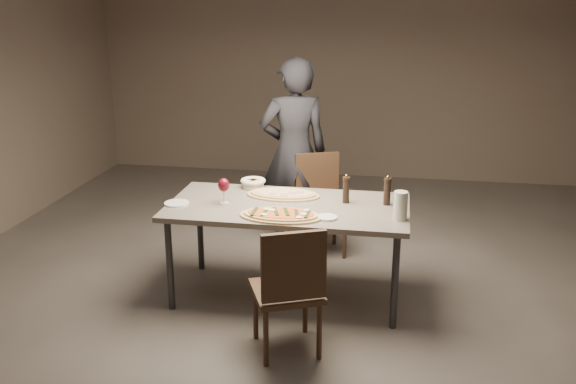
% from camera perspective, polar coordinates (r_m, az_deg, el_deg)
% --- Properties ---
extents(room, '(7.00, 7.00, 7.00)m').
position_cam_1_polar(room, '(4.65, 0.00, 6.48)').
color(room, '#5D5650').
rests_on(room, ground).
extents(dining_table, '(1.80, 0.90, 0.75)m').
position_cam_1_polar(dining_table, '(4.83, 0.00, -1.78)').
color(dining_table, slate).
rests_on(dining_table, ground).
extents(zucchini_pizza, '(0.59, 0.33, 0.05)m').
position_cam_1_polar(zucchini_pizza, '(4.55, -0.64, -2.04)').
color(zucchini_pizza, tan).
rests_on(zucchini_pizza, dining_table).
extents(ham_pizza, '(0.58, 0.32, 0.04)m').
position_cam_1_polar(ham_pizza, '(5.01, -0.42, -0.19)').
color(ham_pizza, tan).
rests_on(ham_pizza, dining_table).
extents(bread_basket, '(0.20, 0.20, 0.07)m').
position_cam_1_polar(bread_basket, '(5.22, -3.12, 0.85)').
color(bread_basket, beige).
rests_on(bread_basket, dining_table).
extents(oil_dish, '(0.15, 0.15, 0.02)m').
position_cam_1_polar(oil_dish, '(4.53, 3.48, -2.27)').
color(oil_dish, white).
rests_on(oil_dish, dining_table).
extents(pepper_mill_left, '(0.06, 0.06, 0.22)m').
position_cam_1_polar(pepper_mill_left, '(4.85, 5.19, 0.23)').
color(pepper_mill_left, black).
rests_on(pepper_mill_left, dining_table).
extents(pepper_mill_right, '(0.06, 0.06, 0.23)m').
position_cam_1_polar(pepper_mill_right, '(4.84, 8.81, 0.09)').
color(pepper_mill_right, black).
rests_on(pepper_mill_right, dining_table).
extents(carafe, '(0.10, 0.10, 0.20)m').
position_cam_1_polar(carafe, '(4.55, 9.96, -1.20)').
color(carafe, silver).
rests_on(carafe, dining_table).
extents(wine_glass, '(0.09, 0.09, 0.20)m').
position_cam_1_polar(wine_glass, '(4.83, -5.73, 0.55)').
color(wine_glass, silver).
rests_on(wine_glass, dining_table).
extents(side_plate, '(0.19, 0.19, 0.01)m').
position_cam_1_polar(side_plate, '(4.90, -9.88, -0.99)').
color(side_plate, white).
rests_on(side_plate, dining_table).
extents(chair_near, '(0.56, 0.56, 0.90)m').
position_cam_1_polar(chair_near, '(4.11, 0.14, -8.24)').
color(chair_near, '#3D2819').
rests_on(chair_near, ground).
extents(chair_far, '(0.54, 0.54, 0.89)m').
position_cam_1_polar(chair_far, '(5.79, 2.83, -0.51)').
color(chair_far, '#3D2819').
rests_on(chair_far, ground).
extents(diner, '(0.74, 0.60, 1.73)m').
position_cam_1_polar(diner, '(5.89, 0.52, 3.55)').
color(diner, black).
rests_on(diner, ground).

